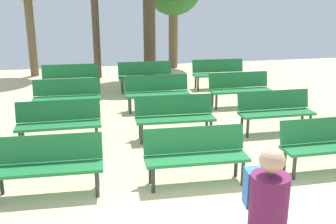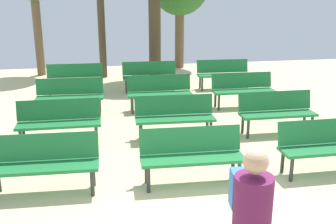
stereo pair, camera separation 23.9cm
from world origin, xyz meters
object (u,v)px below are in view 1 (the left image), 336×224
at_px(bench_r1_c0, 59,121).
at_px(bench_r2_c0, 67,95).
at_px(bench_r1_c2, 275,109).
at_px(tree_1, 96,25).
at_px(visitor_with_backpack, 266,221).
at_px(bench_r2_c2, 240,87).
at_px(bench_r0_c1, 196,152).
at_px(bench_r0_c0, 48,162).
at_px(bench_r0_c2, 327,142).
at_px(bench_r3_c0, 70,78).
at_px(bench_r3_c2, 219,72).
at_px(bench_r3_c1, 145,75).
at_px(bench_r1_c1, 175,114).
at_px(bench_r2_c1, 157,91).

height_order(bench_r1_c0, bench_r2_c0, same).
bearing_deg(bench_r1_c2, bench_r1_c0, 178.66).
relative_size(tree_1, visitor_with_backpack, 2.18).
distance_m(bench_r1_c0, bench_r1_c2, 4.45).
xyz_separation_m(bench_r2_c2, visitor_with_backpack, (-2.40, -6.61, 0.43)).
distance_m(bench_r0_c1, tree_1, 8.53).
xyz_separation_m(bench_r0_c0, bench_r0_c2, (4.49, -0.11, 0.00)).
height_order(bench_r0_c2, bench_r2_c0, same).
distance_m(bench_r3_c0, tree_1, 2.78).
relative_size(bench_r3_c2, visitor_with_backpack, 0.98).
height_order(bench_r0_c1, bench_r3_c1, same).
distance_m(bench_r1_c1, bench_r2_c0, 3.01).
relative_size(bench_r0_c1, bench_r2_c1, 1.00).
relative_size(bench_r0_c1, bench_r1_c1, 1.00).
bearing_deg(bench_r3_c2, bench_r0_c0, -125.68).
height_order(bench_r0_c0, visitor_with_backpack, visitor_with_backpack).
height_order(bench_r1_c1, bench_r1_c2, same).
bearing_deg(bench_r0_c2, bench_r1_c2, 89.34).
height_order(bench_r2_c0, bench_r2_c1, same).
bearing_deg(bench_r0_c0, bench_r2_c1, 61.62).
relative_size(bench_r2_c0, bench_r2_c1, 1.00).
bearing_deg(bench_r1_c2, bench_r0_c2, -90.41).
height_order(bench_r2_c2, bench_r3_c2, same).
xyz_separation_m(bench_r2_c1, bench_r3_c2, (2.29, 1.96, 0.00)).
xyz_separation_m(bench_r1_c2, tree_1, (-3.46, 6.43, 1.29)).
bearing_deg(bench_r0_c1, bench_r0_c2, 1.70).
distance_m(bench_r1_c0, bench_r3_c1, 4.62).
height_order(bench_r0_c1, bench_r3_c2, same).
relative_size(bench_r0_c2, bench_r3_c1, 0.99).
relative_size(bench_r0_c2, bench_r3_c0, 0.99).
xyz_separation_m(bench_r3_c0, tree_1, (0.87, 2.30, 1.29)).
bearing_deg(bench_r2_c2, bench_r0_c2, -89.93).
bearing_deg(bench_r2_c2, tree_1, 128.82).
bearing_deg(bench_r0_c0, bench_r0_c1, 0.01).
xyz_separation_m(bench_r2_c1, visitor_with_backpack, (-0.24, -6.69, 0.43)).
relative_size(bench_r2_c1, bench_r3_c0, 1.00).
bearing_deg(bench_r2_c0, tree_1, 80.49).
height_order(bench_r1_c1, bench_r2_c1, same).
xyz_separation_m(bench_r2_c0, bench_r3_c0, (0.03, 1.99, 0.00)).
height_order(bench_r1_c0, bench_r2_c2, same).
bearing_deg(bench_r2_c1, bench_r0_c0, -118.98).
relative_size(bench_r1_c0, bench_r3_c0, 0.99).
distance_m(bench_r2_c0, bench_r3_c2, 4.88).
height_order(bench_r2_c2, bench_r3_c1, same).
height_order(bench_r1_c0, bench_r1_c1, same).
relative_size(bench_r1_c2, visitor_with_backpack, 0.97).
relative_size(bench_r0_c2, tree_1, 0.45).
bearing_deg(tree_1, bench_r1_c0, -98.98).
bearing_deg(bench_r2_c2, bench_r1_c0, -156.34).
xyz_separation_m(tree_1, visitor_with_backpack, (1.06, -11.00, -0.86)).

